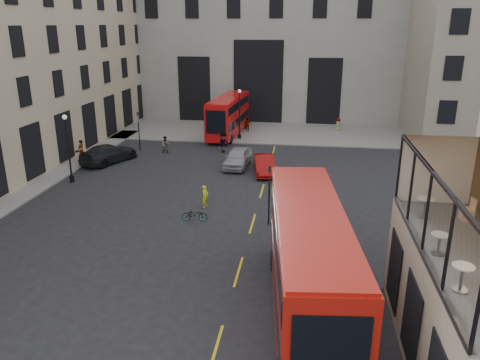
# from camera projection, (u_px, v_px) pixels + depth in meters

# --- Properties ---
(ground) EXTENTS (140.00, 140.00, 0.00)m
(ground) POSITION_uv_depth(u_px,v_px,m) (268.00, 355.00, 17.59)
(ground) COLOR black
(ground) RESTS_ON ground
(host_frontage) EXTENTS (3.00, 11.00, 4.50)m
(host_frontage) POSITION_uv_depth(u_px,v_px,m) (458.00, 318.00, 16.00)
(host_frontage) COLOR #C0AE90
(host_frontage) RESTS_ON ground
(cafe_floor) EXTENTS (3.00, 10.00, 0.10)m
(cafe_floor) POSITION_uv_depth(u_px,v_px,m) (469.00, 258.00, 15.27)
(cafe_floor) COLOR slate
(cafe_floor) RESTS_ON host_frontage
(gateway) EXTENTS (35.00, 10.60, 18.00)m
(gateway) POSITION_uv_depth(u_px,v_px,m) (263.00, 43.00, 60.32)
(gateway) COLOR #9E9C93
(gateway) RESTS_ON ground
(pavement_far) EXTENTS (40.00, 12.00, 0.12)m
(pavement_far) POSITION_uv_depth(u_px,v_px,m) (244.00, 131.00, 54.04)
(pavement_far) COLOR slate
(pavement_far) RESTS_ON ground
(traffic_light_near) EXTENTS (0.16, 0.20, 3.80)m
(traffic_light_near) POSITION_uv_depth(u_px,v_px,m) (269.00, 188.00, 28.22)
(traffic_light_near) COLOR black
(traffic_light_near) RESTS_ON ground
(traffic_light_far) EXTENTS (0.16, 0.20, 3.80)m
(traffic_light_far) POSITION_uv_depth(u_px,v_px,m) (139.00, 126.00, 45.12)
(traffic_light_far) COLOR black
(traffic_light_far) RESTS_ON ground
(street_lamp_a) EXTENTS (0.36, 0.36, 5.33)m
(street_lamp_a) POSITION_uv_depth(u_px,v_px,m) (69.00, 153.00, 36.02)
(street_lamp_a) COLOR black
(street_lamp_a) RESTS_ON ground
(street_lamp_b) EXTENTS (0.36, 0.36, 5.33)m
(street_lamp_b) POSITION_uv_depth(u_px,v_px,m) (240.00, 117.00, 49.55)
(street_lamp_b) COLOR black
(street_lamp_b) RESTS_ON ground
(bus_near) EXTENTS (3.98, 12.31, 4.82)m
(bus_near) POSITION_uv_depth(u_px,v_px,m) (308.00, 259.00, 19.10)
(bus_near) COLOR #AE150C
(bus_near) RESTS_ON ground
(bus_far) EXTENTS (3.18, 10.86, 4.28)m
(bus_far) POSITION_uv_depth(u_px,v_px,m) (228.00, 114.00, 51.35)
(bus_far) COLOR red
(bus_far) RESTS_ON ground
(car_a) EXTENTS (2.25, 4.91, 1.63)m
(car_a) POSITION_uv_depth(u_px,v_px,m) (238.00, 158.00, 40.44)
(car_a) COLOR #94959B
(car_a) RESTS_ON ground
(car_b) EXTENTS (2.33, 4.72, 1.49)m
(car_b) POSITION_uv_depth(u_px,v_px,m) (264.00, 165.00, 38.63)
(car_b) COLOR #980A09
(car_b) RESTS_ON ground
(car_c) EXTENTS (4.36, 6.12, 1.65)m
(car_c) POSITION_uv_depth(u_px,v_px,m) (109.00, 153.00, 41.71)
(car_c) COLOR black
(car_c) RESTS_ON ground
(bicycle) EXTENTS (1.65, 0.77, 0.84)m
(bicycle) POSITION_uv_depth(u_px,v_px,m) (194.00, 215.00, 29.41)
(bicycle) COLOR gray
(bicycle) RESTS_ON ground
(cyclist) EXTENTS (0.52, 0.64, 1.53)m
(cyclist) POSITION_uv_depth(u_px,v_px,m) (205.00, 196.00, 31.51)
(cyclist) COLOR yellow
(cyclist) RESTS_ON ground
(pedestrian_a) EXTENTS (0.86, 0.72, 1.61)m
(pedestrian_a) POSITION_uv_depth(u_px,v_px,m) (166.00, 145.00, 44.84)
(pedestrian_a) COLOR gray
(pedestrian_a) RESTS_ON ground
(pedestrian_b) EXTENTS (1.33, 1.40, 1.91)m
(pedestrian_b) POSITION_uv_depth(u_px,v_px,m) (224.00, 143.00, 44.88)
(pedestrian_b) COLOR gray
(pedestrian_b) RESTS_ON ground
(pedestrian_c) EXTENTS (1.01, 0.45, 1.71)m
(pedestrian_c) POSITION_uv_depth(u_px,v_px,m) (247.00, 125.00, 53.25)
(pedestrian_c) COLOR gray
(pedestrian_c) RESTS_ON ground
(pedestrian_d) EXTENTS (0.90, 0.90, 1.58)m
(pedestrian_d) POSITION_uv_depth(u_px,v_px,m) (338.00, 125.00, 53.75)
(pedestrian_d) COLOR gray
(pedestrian_d) RESTS_ON ground
(pedestrian_e) EXTENTS (0.58, 0.77, 1.91)m
(pedestrian_e) POSITION_uv_depth(u_px,v_px,m) (81.00, 150.00, 42.21)
(pedestrian_e) COLOR gray
(pedestrian_e) RESTS_ON ground
(cafe_table_near) EXTENTS (0.62, 0.62, 0.78)m
(cafe_table_near) POSITION_uv_depth(u_px,v_px,m) (462.00, 274.00, 13.21)
(cafe_table_near) COLOR silver
(cafe_table_near) RESTS_ON cafe_floor
(cafe_table_mid) EXTENTS (0.57, 0.57, 0.72)m
(cafe_table_mid) POSITION_uv_depth(u_px,v_px,m) (439.00, 241.00, 15.32)
(cafe_table_mid) COLOR beige
(cafe_table_mid) RESTS_ON cafe_floor
(cafe_table_far) EXTENTS (0.64, 0.64, 0.80)m
(cafe_table_far) POSITION_uv_depth(u_px,v_px,m) (426.00, 205.00, 18.23)
(cafe_table_far) COLOR beige
(cafe_table_far) RESTS_ON cafe_floor
(cafe_chair_d) EXTENTS (0.49, 0.49, 0.88)m
(cafe_chair_d) POSITION_uv_depth(u_px,v_px,m) (467.00, 213.00, 18.07)
(cafe_chair_d) COLOR #DAA87E
(cafe_chair_d) RESTS_ON cafe_floor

